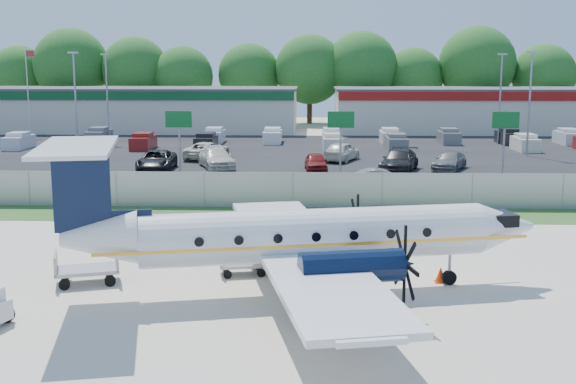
{
  "coord_description": "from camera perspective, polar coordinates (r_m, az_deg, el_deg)",
  "views": [
    {
      "loc": [
        1.07,
        -25.86,
        7.92
      ],
      "look_at": [
        0.0,
        6.0,
        2.3
      ],
      "focal_mm": 45.0,
      "sensor_mm": 36.0,
      "label": 1
    }
  ],
  "objects": [
    {
      "name": "parking_lot",
      "position": [
        66.34,
        0.99,
        3.15
      ],
      "size": [
        170.0,
        32.0,
        0.02
      ],
      "primitive_type": "cube",
      "color": "black",
      "rests_on": "ground"
    },
    {
      "name": "building_west",
      "position": [
        91.5,
        -14.07,
        6.39
      ],
      "size": [
        46.4,
        12.4,
        5.24
      ],
      "color": "beige",
      "rests_on": "ground"
    },
    {
      "name": "access_road",
      "position": [
        45.57,
        0.55,
        0.0
      ],
      "size": [
        170.0,
        8.0,
        0.02
      ],
      "primitive_type": "cube",
      "color": "black",
      "rests_on": "ground"
    },
    {
      "name": "parked_car_f",
      "position": [
        61.99,
        -6.4,
        2.59
      ],
      "size": [
        3.87,
        5.8,
        1.48
      ],
      "primitive_type": "imported",
      "rotation": [
        0.0,
        0.0,
        2.85
      ],
      "color": "beige",
      "rests_on": "ground"
    },
    {
      "name": "flagpole_east",
      "position": [
        86.99,
        -19.85,
        7.91
      ],
      "size": [
        1.06,
        0.12,
        10.0
      ],
      "color": "silver",
      "rests_on": "ground"
    },
    {
      "name": "parked_car_a",
      "position": [
        55.88,
        -10.31,
        1.69
      ],
      "size": [
        2.83,
        5.65,
        1.54
      ],
      "primitive_type": "imported",
      "rotation": [
        0.0,
        0.0,
        0.05
      ],
      "color": "black",
      "rests_on": "ground"
    },
    {
      "name": "building_east",
      "position": [
        91.46,
        17.85,
        6.21
      ],
      "size": [
        44.4,
        12.4,
        5.24
      ],
      "color": "beige",
      "rests_on": "ground"
    },
    {
      "name": "parked_car_c",
      "position": [
        54.76,
        2.21,
        1.67
      ],
      "size": [
        1.86,
        4.1,
        1.37
      ],
      "primitive_type": "imported",
      "rotation": [
        0.0,
        0.0,
        0.06
      ],
      "color": "maroon",
      "rests_on": "ground"
    },
    {
      "name": "cone_nose",
      "position": [
        27.38,
        11.96,
        -6.43
      ],
      "size": [
        0.42,
        0.42,
        0.59
      ],
      "color": "red",
      "rests_on": "ground"
    },
    {
      "name": "grass_verge",
      "position": [
        38.69,
        0.3,
        -1.8
      ],
      "size": [
        170.0,
        4.0,
        0.02
      ],
      "primitive_type": "cube",
      "color": "#2D561E",
      "rests_on": "ground"
    },
    {
      "name": "cone_starboard_wing",
      "position": [
        37.87,
        2.78,
        -1.71
      ],
      "size": [
        0.36,
        0.36,
        0.51
      ],
      "color": "red",
      "rests_on": "ground"
    },
    {
      "name": "ground",
      "position": [
        27.07,
        -0.43,
        -7.02
      ],
      "size": [
        170.0,
        170.0,
        0.0
      ],
      "primitive_type": "plane",
      "color": "beige",
      "rests_on": "ground"
    },
    {
      "name": "sign_mid",
      "position": [
        49.0,
        4.19,
        4.93
      ],
      "size": [
        1.8,
        0.26,
        5.0
      ],
      "color": "gray",
      "rests_on": "ground"
    },
    {
      "name": "parked_car_d",
      "position": [
        54.96,
        8.75,
        1.59
      ],
      "size": [
        3.85,
        6.16,
        1.66
      ],
      "primitive_type": "imported",
      "rotation": [
        0.0,
        0.0,
        -0.29
      ],
      "color": "black",
      "rests_on": "ground"
    },
    {
      "name": "parked_car_b",
      "position": [
        56.64,
        -5.69,
        1.91
      ],
      "size": [
        3.88,
        5.8,
        1.56
      ],
      "primitive_type": "imported",
      "rotation": [
        0.0,
        0.0,
        0.35
      ],
      "color": "beige",
      "rests_on": "ground"
    },
    {
      "name": "sign_right",
      "position": [
        50.64,
        16.77,
        4.69
      ],
      "size": [
        1.8,
        0.26,
        5.0
      ],
      "color": "gray",
      "rests_on": "ground"
    },
    {
      "name": "light_pole_nw",
      "position": [
        67.3,
        -16.46,
        7.3
      ],
      "size": [
        0.9,
        0.35,
        9.09
      ],
      "color": "gray",
      "rests_on": "ground"
    },
    {
      "name": "parked_car_g",
      "position": [
        60.58,
        4.26,
        2.46
      ],
      "size": [
        3.59,
        5.14,
        1.62
      ],
      "primitive_type": "imported",
      "rotation": [
        0.0,
        0.0,
        2.75
      ],
      "color": "beige",
      "rests_on": "ground"
    },
    {
      "name": "road_car_mid",
      "position": [
        46.32,
        6.31,
        0.09
      ],
      "size": [
        4.33,
        1.82,
        1.39
      ],
      "primitive_type": "imported",
      "rotation": [
        0.0,
        0.0,
        -1.49
      ],
      "color": "#595B5E",
      "rests_on": "ground"
    },
    {
      "name": "parked_car_e",
      "position": [
        56.67,
        12.61,
        1.72
      ],
      "size": [
        3.66,
        5.02,
        1.35
      ],
      "primitive_type": "imported",
      "rotation": [
        0.0,
        0.0,
        -0.43
      ],
      "color": "#595B5E",
      "rests_on": "ground"
    },
    {
      "name": "baggage_cart_far",
      "position": [
        27.61,
        -15.61,
        -5.85
      ],
      "size": [
        2.58,
        1.99,
        1.19
      ],
      "color": "gray",
      "rests_on": "ground"
    },
    {
      "name": "tree_line",
      "position": [
        100.18,
        1.32,
        5.46
      ],
      "size": [
        112.0,
        6.0,
        14.0
      ],
      "primitive_type": null,
      "color": "#205D1B",
      "rests_on": "ground"
    },
    {
      "name": "light_pole_sw",
      "position": [
        76.86,
        -14.12,
        7.7
      ],
      "size": [
        0.9,
        0.35,
        9.09
      ],
      "color": "gray",
      "rests_on": "ground"
    },
    {
      "name": "light_pole_se",
      "position": [
        76.29,
        16.44,
        7.58
      ],
      "size": [
        0.9,
        0.35,
        9.09
      ],
      "color": "gray",
      "rests_on": "ground"
    },
    {
      "name": "baggage_cart_near",
      "position": [
        27.81,
        -3.58,
        -5.62
      ],
      "size": [
        2.0,
        1.43,
        0.95
      ],
      "color": "gray",
      "rests_on": "ground"
    },
    {
      "name": "aircraft",
      "position": [
        25.12,
        1.27,
        -3.45
      ],
      "size": [
        17.65,
        17.29,
        5.39
      ],
      "color": "silver",
      "rests_on": "ground"
    },
    {
      "name": "perimeter_fence",
      "position": [
        40.47,
        0.38,
        0.16
      ],
      "size": [
        120.0,
        0.06,
        1.99
      ],
      "color": "gray",
      "rests_on": "ground"
    },
    {
      "name": "light_pole_ne",
      "position": [
        66.66,
        18.57,
        7.17
      ],
      "size": [
        0.9,
        0.35,
        9.09
      ],
      "color": "gray",
      "rests_on": "ground"
    },
    {
      "name": "sign_left",
      "position": [
        49.79,
        -8.61,
        4.92
      ],
      "size": [
        1.8,
        0.26,
        5.0
      ],
      "color": "gray",
      "rests_on": "ground"
    },
    {
      "name": "road_car_west",
      "position": [
        47.0,
        -17.36,
        -0.16
      ],
      "size": [
        4.32,
        1.99,
        1.43
      ],
      "primitive_type": "imported",
      "rotation": [
        0.0,
        0.0,
        1.5
      ],
      "color": "beige",
      "rests_on": "ground"
    },
    {
      "name": "far_parking_rows",
      "position": [
        71.31,
        1.06,
        3.62
      ],
      "size": [
        56.0,
        10.0,
        1.6
      ],
      "primitive_type": null,
      "color": "gray",
      "rests_on": "ground"
    }
  ]
}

